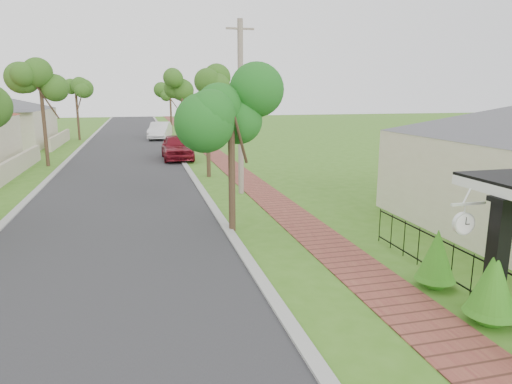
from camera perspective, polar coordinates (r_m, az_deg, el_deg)
name	(u,v)px	position (r m, az deg, el deg)	size (l,w,h in m)	color
ground	(254,324)	(9.24, -0.20, -16.20)	(160.00, 160.00, 0.00)	#3D701A
road	(124,168)	(28.24, -16.20, 2.87)	(7.00, 120.00, 0.02)	#28282B
kerb_right	(185,166)	(28.34, -8.81, 3.25)	(0.30, 120.00, 0.10)	#9E9E99
kerb_left	(58,171)	(28.60, -23.52, 2.45)	(0.30, 120.00, 0.10)	#9E9E99
sidewalk	(227,164)	(28.70, -3.63, 3.48)	(1.50, 120.00, 0.03)	brown
porch_post	(496,267)	(10.03, 27.78, -8.32)	(0.48, 0.48, 2.52)	black
picket_fence	(472,274)	(11.15, 25.40, -9.29)	(0.03, 8.02, 1.00)	black
street_trees	(124,91)	(34.73, -16.13, 12.08)	(10.70, 37.65, 5.89)	#382619
parked_car_red	(177,147)	(31.09, -9.85, 5.55)	(1.95, 4.86, 1.66)	maroon
parked_car_white	(160,131)	(45.08, -11.90, 7.50)	(1.70, 4.87, 1.60)	white
near_tree	(231,113)	(14.31, -3.14, 9.79)	(1.85, 1.85, 4.76)	#382619
utility_pole	(241,108)	(19.94, -1.93, 10.46)	(1.20, 0.24, 7.40)	gray
station_clock	(464,222)	(9.76, 24.55, -3.43)	(0.76, 0.13, 0.64)	white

